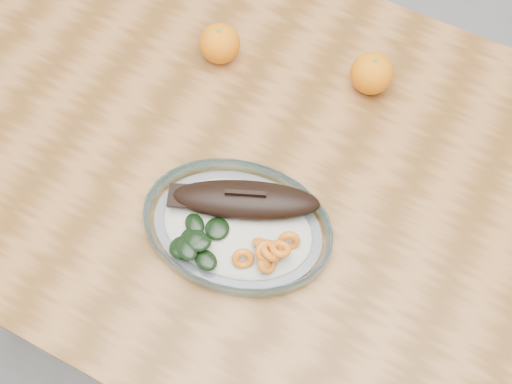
% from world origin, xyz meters
% --- Properties ---
extents(ground, '(3.00, 3.00, 0.00)m').
position_xyz_m(ground, '(0.00, 0.00, 0.00)').
color(ground, slate).
rests_on(ground, ground).
extents(dining_table, '(1.20, 0.80, 0.75)m').
position_xyz_m(dining_table, '(0.00, 0.00, 0.65)').
color(dining_table, brown).
rests_on(dining_table, ground).
extents(plated_meal, '(0.59, 0.59, 0.08)m').
position_xyz_m(plated_meal, '(0.01, -0.12, 0.77)').
color(plated_meal, white).
rests_on(plated_meal, dining_table).
extents(orange_left, '(0.07, 0.07, 0.07)m').
position_xyz_m(orange_left, '(-0.17, 0.15, 0.78)').
color(orange_left, '#F16604').
rests_on(orange_left, dining_table).
extents(orange_right, '(0.07, 0.07, 0.07)m').
position_xyz_m(orange_right, '(0.08, 0.21, 0.79)').
color(orange_right, '#F16604').
rests_on(orange_right, dining_table).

